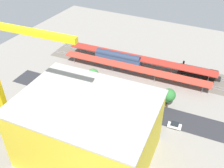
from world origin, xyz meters
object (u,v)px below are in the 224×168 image
at_px(box_truck_1, 143,115).
at_px(tower_crane, 3,78).
at_px(parked_car_0, 174,126).
at_px(street_tree_2, 169,95).
at_px(platform_canopy_near, 133,68).
at_px(platform_canopy_far, 139,58).
at_px(parked_car_3, 111,105).
at_px(street_tree_1, 93,75).
at_px(construction_building, 88,130).
at_px(box_truck_0, 90,102).
at_px(locomotive, 199,72).
at_px(parked_car_1, 151,120).
at_px(traffic_light, 107,99).
at_px(freight_coach_far, 118,58).
at_px(street_tree_0, 167,97).
at_px(parked_car_2, 128,111).

bearing_deg(box_truck_1, tower_crane, 41.19).
distance_m(parked_car_0, street_tree_2, 10.42).
bearing_deg(platform_canopy_near, platform_canopy_far, -86.66).
distance_m(parked_car_3, street_tree_1, 13.60).
relative_size(construction_building, tower_crane, 0.90).
height_order(parked_car_3, box_truck_0, box_truck_0).
xyz_separation_m(platform_canopy_far, street_tree_1, (9.78, 20.51, 1.26)).
xyz_separation_m(locomotive, parked_car_1, (8.22, 33.01, -1.03)).
distance_m(locomotive, construction_building, 55.74).
relative_size(box_truck_0, street_tree_1, 1.13).
distance_m(locomotive, parked_car_0, 32.24).
bearing_deg(locomotive, tower_crane, 56.04).
bearing_deg(platform_canopy_far, tower_crane, 74.26).
distance_m(platform_canopy_far, box_truck_0, 30.76).
height_order(locomotive, parked_car_3, locomotive).
height_order(platform_canopy_near, box_truck_0, platform_canopy_near).
distance_m(parked_car_0, traffic_light, 22.61).
bearing_deg(parked_car_3, parked_car_1, 176.23).
relative_size(parked_car_3, street_tree_2, 0.66).
height_order(freight_coach_far, tower_crane, tower_crane).
xyz_separation_m(construction_building, traffic_light, (4.11, -18.08, -4.63)).
bearing_deg(street_tree_0, locomotive, -104.66).
relative_size(parked_car_2, box_truck_0, 0.51).
bearing_deg(tower_crane, street_tree_1, -98.92).
distance_m(box_truck_1, traffic_light, 12.65).
xyz_separation_m(street_tree_2, traffic_light, (17.61, 9.85, -0.92)).
height_order(box_truck_0, street_tree_2, street_tree_2).
relative_size(parked_car_0, box_truck_0, 0.49).
bearing_deg(parked_car_0, platform_canopy_near, -42.35).
bearing_deg(parked_car_2, freight_coach_far, -58.33).
relative_size(parked_car_0, street_tree_2, 0.59).
xyz_separation_m(locomotive, street_tree_2, (5.70, 23.94, 3.23)).
bearing_deg(locomotive, street_tree_2, 76.60).
xyz_separation_m(platform_canopy_near, box_truck_0, (5.83, 22.71, -2.31)).
xyz_separation_m(locomotive, construction_building, (19.21, 51.87, 6.94)).
xyz_separation_m(box_truck_1, street_tree_1, (22.48, -7.99, 3.87)).
bearing_deg(street_tree_1, locomotive, -143.17).
bearing_deg(tower_crane, platform_canopy_near, -108.67).
height_order(platform_canopy_far, street_tree_2, street_tree_2).
xyz_separation_m(parked_car_0, traffic_light, (22.30, 1.58, 3.33)).
xyz_separation_m(street_tree_0, traffic_light, (17.10, 10.04, -0.04)).
xyz_separation_m(platform_canopy_near, street_tree_2, (-17.50, 11.96, 1.10)).
xyz_separation_m(platform_canopy_far, traffic_light, (-0.32, 29.26, -0.10)).
height_order(street_tree_1, traffic_light, street_tree_1).
bearing_deg(parked_car_1, box_truck_0, 4.64).
bearing_deg(street_tree_0, construction_building, 65.19).
bearing_deg(street_tree_0, street_tree_1, 2.70).
relative_size(platform_canopy_near, parked_car_3, 12.31).
xyz_separation_m(platform_canopy_near, box_truck_1, (-12.26, 21.04, -2.33)).
xyz_separation_m(box_truck_0, street_tree_0, (-22.82, -10.95, 2.52)).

